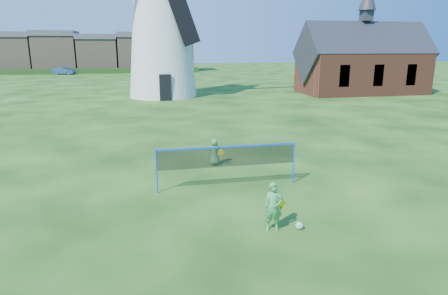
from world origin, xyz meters
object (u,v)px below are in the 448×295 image
Objects in this scene: player_girl at (273,207)px; play_ball at (299,226)px; chapel at (362,63)px; player_boy at (215,152)px; badminton_net at (228,157)px; windmill at (161,24)px; car_right at (64,71)px.

play_ball is (0.74, -0.10, -0.59)m from player_girl.
player_boy is (-20.59, -23.09, -2.63)m from chapel.
badminton_net is 3.63× the size of player_girl.
windmill is 21.66m from chapel.
car_right is (-16.89, 67.66, -0.05)m from player_girl.
chapel reaches higher than badminton_net.
player_boy is 0.30× the size of car_right.
play_ball is (1.23, -3.67, -1.03)m from badminton_net.
player_boy is at bearing -131.73° from chapel.
chapel is 53.24m from car_right.
windmill is 28.04m from badminton_net.
badminton_net reaches higher than player_girl.
windmill is at bearing 93.36° from play_ball.
badminton_net is at bearing -128.52° from chapel.
car_right is at bearing 104.58° from play_ball.
player_boy is at bearing 88.44° from badminton_net.
car_right is at bearing 113.30° from windmill.
windmill reaches higher than player_girl.
badminton_net is (-20.67, -25.97, -2.07)m from chapel.
chapel reaches higher than play_ball.
play_ball is 70.02m from car_right.
windmill is 40.48m from car_right.
player_girl is at bearing -124.34° from chapel.
badminton_net reaches higher than play_ball.
chapel is 31.05m from player_boy.
car_right is at bearing 104.35° from badminton_net.
chapel is 35.85m from player_girl.
chapel is at bearing 56.74° from play_ball.
car_right reaches higher than player_boy.
windmill is 95.94× the size of play_ball.
play_ball is (-19.44, -29.63, -3.10)m from chapel.
player_girl is (1.08, -30.95, -6.40)m from windmill.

